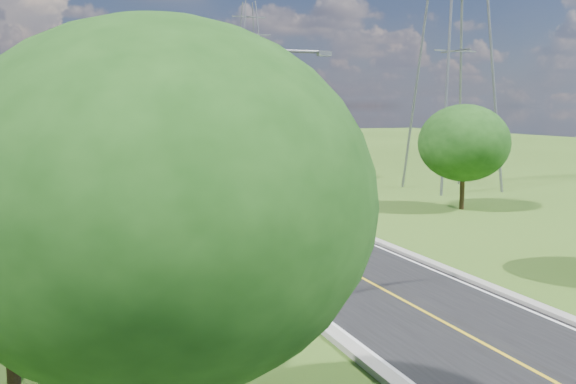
# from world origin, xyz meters

# --- Properties ---
(ground) EXTENTS (260.00, 260.00, 0.00)m
(ground) POSITION_xyz_m (0.00, 60.00, 0.00)
(ground) COLOR #305016
(ground) RESTS_ON ground
(road) EXTENTS (8.00, 150.00, 0.06)m
(road) POSITION_xyz_m (0.00, 66.00, 0.03)
(road) COLOR black
(road) RESTS_ON ground
(curb_left) EXTENTS (0.50, 150.00, 0.22)m
(curb_left) POSITION_xyz_m (-4.25, 66.00, 0.11)
(curb_left) COLOR gray
(curb_left) RESTS_ON ground
(curb_right) EXTENTS (0.50, 150.00, 0.22)m
(curb_right) POSITION_xyz_m (4.25, 66.00, 0.11)
(curb_right) COLOR gray
(curb_right) RESTS_ON ground
(speed_limit_sign) EXTENTS (0.55, 0.09, 2.40)m
(speed_limit_sign) POSITION_xyz_m (5.20, 37.98, 1.60)
(speed_limit_sign) COLOR slate
(speed_limit_sign) RESTS_ON ground
(overpass) EXTENTS (30.00, 3.00, 3.20)m
(overpass) POSITION_xyz_m (0.00, 140.00, 2.41)
(overpass) COLOR gray
(overpass) RESTS_ON ground
(streetlight_near_left) EXTENTS (5.90, 0.25, 10.00)m
(streetlight_near_left) POSITION_xyz_m (-6.00, 12.00, 5.94)
(streetlight_near_left) COLOR slate
(streetlight_near_left) RESTS_ON ground
(streetlight_mid_left) EXTENTS (5.90, 0.25, 10.00)m
(streetlight_mid_left) POSITION_xyz_m (-6.00, 45.00, 5.94)
(streetlight_mid_left) COLOR slate
(streetlight_mid_left) RESTS_ON ground
(streetlight_far_right) EXTENTS (5.90, 0.25, 10.00)m
(streetlight_far_right) POSITION_xyz_m (6.00, 78.00, 5.94)
(streetlight_far_right) COLOR slate
(streetlight_far_right) RESTS_ON ground
(power_tower_near) EXTENTS (9.00, 6.40, 28.00)m
(power_tower_near) POSITION_xyz_m (22.00, 40.00, 14.01)
(power_tower_near) COLOR slate
(power_tower_near) RESTS_ON ground
(power_tower_far) EXTENTS (9.00, 6.40, 28.00)m
(power_tower_far) POSITION_xyz_m (26.00, 115.00, 14.01)
(power_tower_far) COLOR slate
(power_tower_far) RESTS_ON ground
(tree_la) EXTENTS (7.14, 7.14, 8.30)m
(tree_la) POSITION_xyz_m (-14.00, 8.00, 5.27)
(tree_la) COLOR black
(tree_la) RESTS_ON ground
(tree_lc) EXTENTS (7.56, 7.56, 8.79)m
(tree_lc) POSITION_xyz_m (-15.00, 50.00, 5.58)
(tree_lc) COLOR black
(tree_lc) RESTS_ON ground
(tree_ld) EXTENTS (6.72, 6.72, 7.82)m
(tree_ld) POSITION_xyz_m (-17.00, 74.00, 4.95)
(tree_ld) COLOR black
(tree_ld) RESTS_ON ground
(tree_le) EXTENTS (5.88, 5.88, 6.84)m
(tree_le) POSITION_xyz_m (-14.50, 98.00, 4.33)
(tree_le) COLOR black
(tree_le) RESTS_ON ground
(tree_lf) EXTENTS (7.98, 7.98, 9.28)m
(tree_lf) POSITION_xyz_m (-11.00, 2.00, 5.89)
(tree_lf) COLOR black
(tree_lf) RESTS_ON ground
(tree_rb) EXTENTS (6.72, 6.72, 7.82)m
(tree_rb) POSITION_xyz_m (16.00, 30.00, 4.95)
(tree_rb) COLOR black
(tree_rb) RESTS_ON ground
(tree_rc) EXTENTS (5.88, 5.88, 6.84)m
(tree_rc) POSITION_xyz_m (15.00, 52.00, 4.33)
(tree_rc) COLOR black
(tree_rc) RESTS_ON ground
(tree_rd) EXTENTS (7.14, 7.14, 8.30)m
(tree_rd) POSITION_xyz_m (17.00, 76.00, 5.27)
(tree_rd) COLOR black
(tree_rd) RESTS_ON ground
(tree_re) EXTENTS (5.46, 5.46, 6.35)m
(tree_re) POSITION_xyz_m (14.50, 100.00, 4.02)
(tree_re) COLOR black
(tree_re) RESTS_ON ground
(tree_rf) EXTENTS (6.30, 6.30, 7.33)m
(tree_rf) POSITION_xyz_m (18.00, 120.00, 4.64)
(tree_rf) COLOR black
(tree_rf) RESTS_ON ground
(bus_outbound) EXTENTS (2.60, 10.50, 2.92)m
(bus_outbound) POSITION_xyz_m (1.52, 42.47, 1.52)
(bus_outbound) COLOR silver
(bus_outbound) RESTS_ON road
(bus_inbound) EXTENTS (3.89, 10.90, 2.97)m
(bus_inbound) POSITION_xyz_m (-1.64, 65.32, 1.54)
(bus_inbound) COLOR white
(bus_inbound) RESTS_ON road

